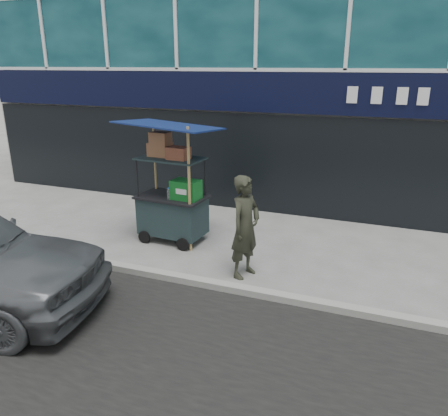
% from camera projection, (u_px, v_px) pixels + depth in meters
% --- Properties ---
extents(ground, '(80.00, 80.00, 0.00)m').
position_uv_depth(ground, '(186.00, 276.00, 7.63)').
color(ground, slate).
rests_on(ground, ground).
extents(curb, '(80.00, 0.18, 0.12)m').
position_uv_depth(curb, '(181.00, 278.00, 7.43)').
color(curb, gray).
rests_on(curb, ground).
extents(vendor_cart, '(1.94, 1.44, 2.50)m').
position_uv_depth(vendor_cart, '(173.00, 200.00, 8.92)').
color(vendor_cart, black).
rests_on(vendor_cart, ground).
extents(vendor_man, '(0.62, 0.76, 1.80)m').
position_uv_depth(vendor_man, '(245.00, 227.00, 7.41)').
color(vendor_man, '#282A1F').
rests_on(vendor_man, ground).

